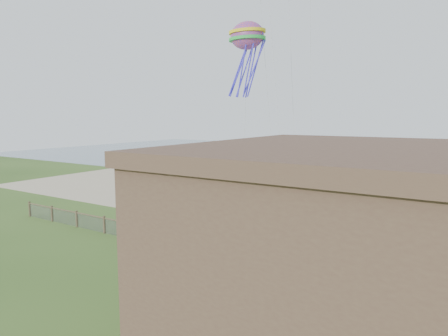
% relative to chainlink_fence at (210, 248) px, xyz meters
% --- Properties ---
extents(ground, '(160.00, 160.00, 0.00)m').
position_rel_chainlink_fence_xyz_m(ground, '(0.00, -6.00, -0.55)').
color(ground, '#33531C').
rests_on(ground, ground).
extents(sand_beach, '(72.00, 20.00, 0.02)m').
position_rel_chainlink_fence_xyz_m(sand_beach, '(0.00, 16.00, -0.55)').
color(sand_beach, tan).
rests_on(sand_beach, ground).
extents(ocean, '(160.00, 68.00, 0.02)m').
position_rel_chainlink_fence_xyz_m(ocean, '(0.00, 60.00, -0.55)').
color(ocean, slate).
rests_on(ocean, ground).
extents(chainlink_fence, '(36.20, 0.20, 1.25)m').
position_rel_chainlink_fence_xyz_m(chainlink_fence, '(0.00, 0.00, 0.00)').
color(chainlink_fence, '#4A3F2A').
rests_on(chainlink_fence, ground).
extents(picnic_table, '(2.04, 1.58, 0.83)m').
position_rel_chainlink_fence_xyz_m(picnic_table, '(8.50, -1.16, -0.14)').
color(picnic_table, brown).
rests_on(picnic_table, ground).
extents(octopus_kite, '(3.61, 2.87, 6.64)m').
position_rel_chainlink_fence_xyz_m(octopus_kite, '(-3.62, 10.80, 12.49)').
color(octopus_kite, '#FF5228').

